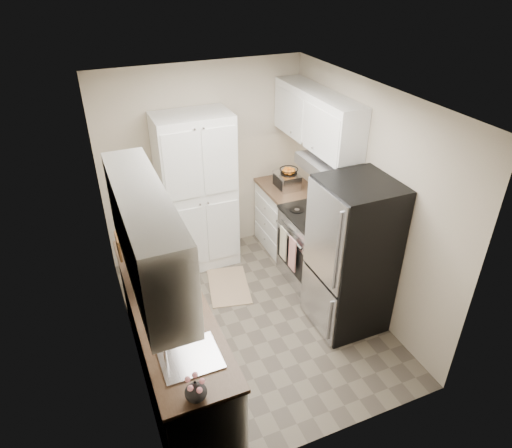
# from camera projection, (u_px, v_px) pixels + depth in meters

# --- Properties ---
(ground) EXTENTS (3.20, 3.20, 0.00)m
(ground) POSITION_uv_depth(u_px,v_px,m) (253.00, 317.00, 5.17)
(ground) COLOR #665B4C
(ground) RESTS_ON ground
(room_shell) EXTENTS (2.64, 3.24, 2.52)m
(room_shell) POSITION_uv_depth(u_px,v_px,m) (251.00, 190.00, 4.31)
(room_shell) COLOR beige
(room_shell) RESTS_ON ground
(pantry_cabinet) EXTENTS (0.90, 0.55, 2.00)m
(pantry_cabinet) POSITION_uv_depth(u_px,v_px,m) (197.00, 193.00, 5.62)
(pantry_cabinet) COLOR white
(pantry_cabinet) RESTS_ON ground
(base_cabinet_left) EXTENTS (0.60, 2.30, 0.88)m
(base_cabinet_left) POSITION_uv_depth(u_px,v_px,m) (173.00, 340.00, 4.27)
(base_cabinet_left) COLOR white
(base_cabinet_left) RESTS_ON ground
(countertop_left) EXTENTS (0.63, 2.33, 0.04)m
(countertop_left) POSITION_uv_depth(u_px,v_px,m) (168.00, 302.00, 4.03)
(countertop_left) COLOR brown
(countertop_left) RESTS_ON base_cabinet_left
(base_cabinet_right) EXTENTS (0.60, 0.80, 0.88)m
(base_cabinet_right) POSITION_uv_depth(u_px,v_px,m) (286.00, 218.00, 6.21)
(base_cabinet_right) COLOR white
(base_cabinet_right) RESTS_ON ground
(countertop_right) EXTENTS (0.63, 0.83, 0.04)m
(countertop_right) POSITION_uv_depth(u_px,v_px,m) (288.00, 188.00, 5.97)
(countertop_right) COLOR brown
(countertop_right) RESTS_ON base_cabinet_right
(electric_range) EXTENTS (0.71, 0.78, 1.13)m
(electric_range) POSITION_uv_depth(u_px,v_px,m) (314.00, 246.00, 5.55)
(electric_range) COLOR #B7B7BC
(electric_range) RESTS_ON ground
(refrigerator) EXTENTS (0.70, 0.72, 1.70)m
(refrigerator) POSITION_uv_depth(u_px,v_px,m) (352.00, 257.00, 4.72)
(refrigerator) COLOR #B7B7BC
(refrigerator) RESTS_ON ground
(microwave) EXTENTS (0.40, 0.57, 0.31)m
(microwave) POSITION_uv_depth(u_px,v_px,m) (165.00, 260.00, 4.28)
(microwave) COLOR #BCBDC1
(microwave) RESTS_ON countertop_left
(wine_bottle) EXTENTS (0.08, 0.08, 0.32)m
(wine_bottle) POSITION_uv_depth(u_px,v_px,m) (132.00, 243.00, 4.52)
(wine_bottle) COLOR black
(wine_bottle) RESTS_ON countertop_left
(flower_vase) EXTENTS (0.19, 0.19, 0.16)m
(flower_vase) POSITION_uv_depth(u_px,v_px,m) (196.00, 390.00, 3.10)
(flower_vase) COLOR silver
(flower_vase) RESTS_ON countertop_left
(cutting_board) EXTENTS (0.11, 0.25, 0.32)m
(cutting_board) POSITION_uv_depth(u_px,v_px,m) (147.00, 226.00, 4.80)
(cutting_board) COLOR green
(cutting_board) RESTS_ON countertop_left
(toaster_oven) EXTENTS (0.27, 0.34, 0.19)m
(toaster_oven) POSITION_uv_depth(u_px,v_px,m) (287.00, 181.00, 5.88)
(toaster_oven) COLOR silver
(toaster_oven) RESTS_ON countertop_right
(fruit_basket) EXTENTS (0.26, 0.26, 0.10)m
(fruit_basket) POSITION_uv_depth(u_px,v_px,m) (289.00, 170.00, 5.82)
(fruit_basket) COLOR orange
(fruit_basket) RESTS_ON toaster_oven
(kitchen_mat) EXTENTS (0.62, 0.84, 0.01)m
(kitchen_mat) POSITION_uv_depth(u_px,v_px,m) (229.00, 286.00, 5.64)
(kitchen_mat) COLOR tan
(kitchen_mat) RESTS_ON ground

